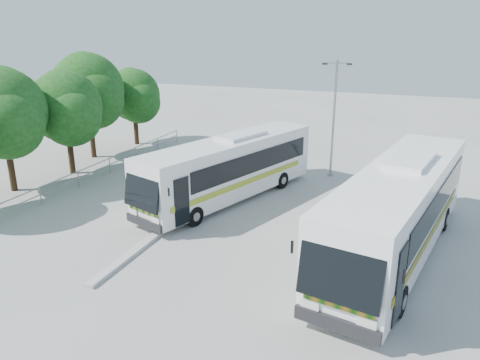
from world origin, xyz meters
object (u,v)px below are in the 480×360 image
at_px(tree_far_b, 3,111).
at_px(coach_main, 229,167).
at_px(tree_far_d, 88,90).
at_px(tree_far_e, 134,95).
at_px(lamppost, 334,114).
at_px(tree_far_c, 66,107).
at_px(coach_adjacent, 399,209).

distance_m(tree_far_b, coach_main, 12.71).
relative_size(tree_far_b, tree_far_d, 0.95).
relative_size(tree_far_e, lamppost, 0.83).
bearing_deg(coach_main, tree_far_d, 179.10).
bearing_deg(lamppost, tree_far_b, -160.72).
distance_m(tree_far_d, tree_far_e, 4.65).
xyz_separation_m(tree_far_e, lamppost, (15.96, -2.82, 0.03)).
distance_m(tree_far_c, tree_far_e, 8.22).
bearing_deg(coach_main, tree_far_e, 161.42).
relative_size(tree_far_c, tree_far_e, 1.10).
relative_size(tree_far_c, coach_main, 0.54).
relative_size(tree_far_c, lamppost, 0.91).
xyz_separation_m(tree_far_b, tree_far_d, (-0.30, 7.60, 0.25)).
distance_m(tree_far_b, lamppost, 18.81).
bearing_deg(coach_main, coach_adjacent, -3.37).
distance_m(tree_far_e, coach_adjacent, 24.08).
height_order(tree_far_b, lamppost, lamppost).
height_order(tree_far_d, tree_far_e, tree_far_d).
distance_m(tree_far_b, coach_adjacent, 20.96).
height_order(coach_main, lamppost, lamppost).
xyz_separation_m(tree_far_c, tree_far_e, (-0.51, 8.20, -0.37)).
relative_size(tree_far_d, coach_main, 0.61).
xyz_separation_m(tree_far_b, lamppost, (16.35, 9.28, -0.65)).
relative_size(tree_far_e, coach_main, 0.49).
bearing_deg(coach_main, tree_far_c, -164.91).
bearing_deg(tree_far_b, lamppost, 29.57).
relative_size(coach_adjacent, lamppost, 1.92).
distance_m(coach_adjacent, lamppost, 10.94).
xyz_separation_m(tree_far_c, coach_adjacent, (19.91, -4.44, -2.23)).
relative_size(tree_far_b, lamppost, 0.98).
distance_m(tree_far_e, coach_main, 14.84).
bearing_deg(tree_far_e, coach_adjacent, -31.76).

